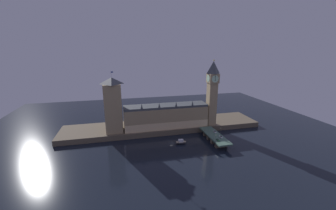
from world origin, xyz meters
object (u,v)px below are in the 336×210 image
Objects in this scene: pedestrian_mid_walk at (219,132)px; victoria_tower at (113,105)px; car_northbound_trail at (218,140)px; car_southbound_lead at (221,137)px; boat_upstream at (181,142)px; clock_tower at (212,91)px; pedestrian_near_rail at (213,138)px; pedestrian_far_rail at (205,130)px; street_lamp_mid at (221,130)px; car_southbound_trail at (215,132)px; street_lamp_near at (216,137)px.

victoria_tower is at bearing 162.65° from pedestrian_mid_walk.
car_southbound_lead is at bearing 42.59° from car_northbound_trail.
clock_tower is at bearing 34.42° from boat_upstream.
pedestrian_near_rail is at bearing -134.19° from pedestrian_mid_walk.
car_northbound_trail reaches higher than boat_upstream.
clock_tower is at bearing -2.07° from victoria_tower.
pedestrian_far_rail is (89.97, -24.06, -26.55)m from victoria_tower.
street_lamp_mid is (12.31, -10.86, 3.50)m from pedestrian_far_rail.
pedestrian_far_rail is at bearing 150.06° from car_southbound_trail.
car_northbound_trail is 2.56× the size of pedestrian_near_rail.
pedestrian_near_rail is at bearing -90.00° from pedestrian_far_rail.
pedestrian_far_rail is at bearing 146.87° from pedestrian_mid_walk.
pedestrian_mid_walk is 41.01m from boat_upstream.
pedestrian_mid_walk is (-3.70, -28.01, -36.34)m from clock_tower.
car_southbound_lead is 20.08m from pedestrian_far_rail.
street_lamp_mid is at bearing -96.06° from clock_tower.
pedestrian_near_rail is 0.24× the size of street_lamp_near.
car_southbound_trail is 10.31m from pedestrian_far_rail.
street_lamp_mid is at bearing 49.19° from street_lamp_near.
pedestrian_near_rail reaches higher than car_southbound_lead.
clock_tower is 38.70× the size of pedestrian_mid_walk.
clock_tower reaches higher than pedestrian_mid_walk.
victoria_tower is 38.78× the size of pedestrian_far_rail.
car_northbound_trail is at bearing -108.01° from car_southbound_trail.
victoria_tower is at bearing 165.03° from pedestrian_far_rail.
clock_tower is 56.50m from pedestrian_near_rail.
pedestrian_far_rail is 0.15× the size of boat_upstream.
car_southbound_lead is at bearing -11.86° from boat_upstream.
pedestrian_far_rail is 0.23× the size of street_lamp_near.
pedestrian_mid_walk is (101.88, -31.83, -26.40)m from victoria_tower.
victoria_tower reaches higher than car_southbound_trail.
car_southbound_lead is 2.18× the size of pedestrian_mid_walk.
car_southbound_trail is 0.59× the size of street_lamp_mid.
street_lamp_near is at bearing -140.87° from car_southbound_lead.
street_lamp_near is at bearing -28.72° from boat_upstream.
car_southbound_lead is at bearing -106.25° from pedestrian_mid_walk.
car_southbound_lead is at bearing 12.85° from pedestrian_near_rail.
victoria_tower reaches higher than pedestrian_mid_walk.
pedestrian_far_rail is at bearing -127.65° from clock_tower.
street_lamp_mid is at bearing 64.64° from car_southbound_lead.
pedestrian_mid_walk is 21.92m from street_lamp_near.
car_southbound_trail is at bearing 7.51° from boat_upstream.
clock_tower is 46.04m from pedestrian_mid_walk.
car_southbound_lead is 10.64m from pedestrian_mid_walk.
car_southbound_lead is at bearing -99.91° from clock_tower.
street_lamp_near is 0.67× the size of boat_upstream.
victoria_tower reaches higher than car_southbound_lead.
pedestrian_far_rail reaches higher than car_southbound_lead.
clock_tower is at bearing 68.80° from pedestrian_near_rail.
victoria_tower is 104.95m from street_lamp_near.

